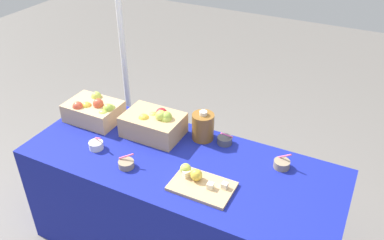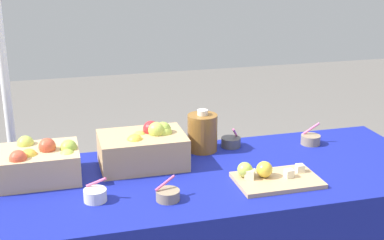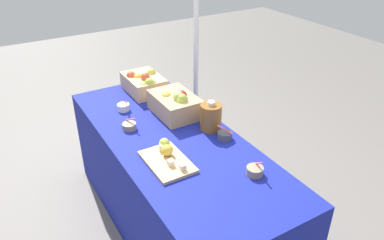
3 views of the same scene
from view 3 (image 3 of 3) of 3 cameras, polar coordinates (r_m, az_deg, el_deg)
name	(u,v)px [view 3 (image 3 of 3)]	position (r m, az deg, el deg)	size (l,w,h in m)	color
ground_plane	(176,225)	(2.84, -2.49, -15.51)	(10.00, 10.00, 0.00)	slate
table	(174,185)	(2.59, -2.67, -9.71)	(1.90, 0.76, 0.74)	navy
apple_crate_left	(144,83)	(2.97, -7.26, 5.53)	(0.35, 0.25, 0.18)	tan
apple_crate_middle	(175,104)	(2.62, -2.56, 2.46)	(0.37, 0.26, 0.19)	tan
cutting_board_front	(167,157)	(2.17, -3.78, -5.63)	(0.34, 0.22, 0.08)	tan
sample_bowl_near	(123,107)	(2.73, -10.29, 1.93)	(0.09, 0.09, 0.09)	silver
sample_bowl_mid	(225,135)	(2.37, 4.96, -2.30)	(0.09, 0.10, 0.11)	#4C4C51
sample_bowl_far	(129,126)	(2.50, -9.42, -0.89)	(0.10, 0.09, 0.09)	gray
sample_bowl_extra	(255,171)	(2.09, 9.46, -7.54)	(0.09, 0.09, 0.10)	gray
cider_jug	(211,117)	(2.43, 2.86, 0.48)	(0.14, 0.14, 0.20)	brown
tent_pole	(196,45)	(3.26, 0.61, 11.18)	(0.04, 0.04, 1.97)	white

